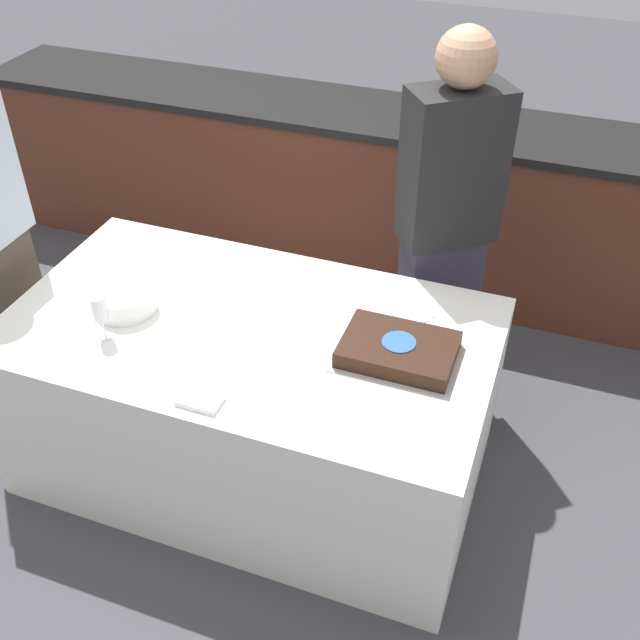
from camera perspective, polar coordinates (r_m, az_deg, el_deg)
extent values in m
plane|color=#424247|center=(3.19, -4.72, -10.66)|extent=(14.00, 14.00, 0.00)
cube|color=#5B2D1E|center=(4.08, 3.99, 9.36)|extent=(4.40, 0.55, 0.88)
cube|color=black|center=(3.89, 4.29, 15.32)|extent=(4.40, 0.58, 0.04)
cube|color=white|center=(2.93, -5.08, -5.98)|extent=(1.76, 0.99, 0.72)
cube|color=#B7B2AD|center=(2.56, 5.94, -2.77)|extent=(0.42, 0.31, 0.00)
cube|color=black|center=(2.54, 5.99, -2.23)|extent=(0.38, 0.27, 0.06)
cylinder|color=#2D5BB7|center=(2.52, 6.04, -1.68)|extent=(0.12, 0.12, 0.00)
cylinder|color=white|center=(2.83, -14.62, 1.50)|extent=(0.22, 0.22, 0.09)
cylinder|color=white|center=(2.74, -16.03, -1.20)|extent=(0.06, 0.06, 0.00)
cylinder|color=white|center=(2.72, -16.17, -0.55)|extent=(0.01, 0.01, 0.08)
cylinder|color=white|center=(2.67, -16.48, 0.86)|extent=(0.05, 0.05, 0.09)
cylinder|color=white|center=(2.78, 7.05, 0.83)|extent=(0.17, 0.17, 0.00)
cube|color=white|center=(2.41, -9.16, -6.06)|extent=(0.14, 0.08, 0.02)
cube|color=#383347|center=(3.30, 8.78, 0.39)|extent=(0.35, 0.32, 0.80)
cube|color=black|center=(2.93, 10.11, 11.40)|extent=(0.42, 0.39, 0.61)
sphere|color=tan|center=(2.77, 11.08, 19.06)|extent=(0.22, 0.22, 0.22)
cube|color=#4C4238|center=(3.42, -22.22, -0.39)|extent=(0.16, 0.29, 0.85)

